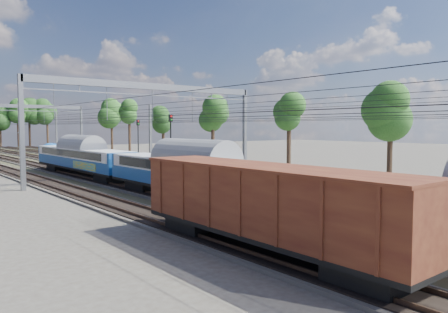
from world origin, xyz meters
TOP-DOWN VIEW (x-y plane):
  - track_bed at (-0.00, 45.00)m, footprint 21.00×130.00m
  - platform at (12.00, 20.00)m, footprint 3.00×70.00m
  - catenary at (0.33, 52.69)m, footprint 25.65×130.00m
  - tree_belt at (5.16, 94.99)m, footprint 39.93×102.05m
  - emu_train at (-4.50, 16.41)m, footprint 2.75×58.29m
  - freight_boxcar at (-9.00, 5.80)m, footprint 2.68×12.95m
  - worker at (5.17, 69.13)m, footprint 0.57×0.74m
  - signal_near at (4.19, 33.57)m, footprint 0.39×0.35m
  - signal_far at (6.85, 45.90)m, footprint 0.39×0.35m

SIDE VIEW (x-z plane):
  - track_bed at x=0.00m, z-range -0.07..0.27m
  - platform at x=12.00m, z-range 0.00..0.30m
  - worker at x=5.17m, z-range 0.00..1.81m
  - freight_boxcar at x=-9.00m, z-range 0.37..3.71m
  - emu_train at x=-4.50m, z-range 0.36..4.38m
  - signal_far at x=6.85m, z-range 0.78..6.65m
  - signal_near at x=4.19m, z-range 0.83..7.08m
  - catenary at x=0.33m, z-range 1.90..10.90m
  - tree_belt at x=5.16m, z-range 2.07..14.37m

